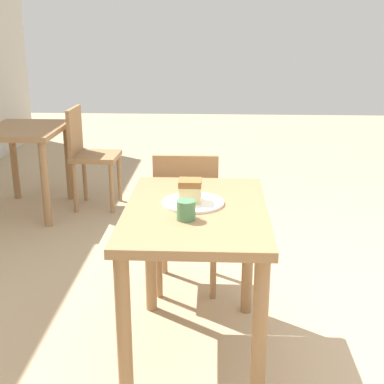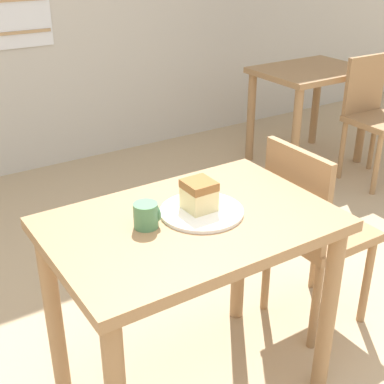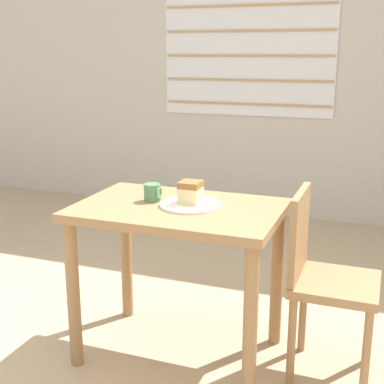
{
  "view_description": "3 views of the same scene",
  "coord_description": "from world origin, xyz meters",
  "views": [
    {
      "loc": [
        -2.05,
        0.5,
        1.53
      ],
      "look_at": [
        0.21,
        0.6,
        0.8
      ],
      "focal_mm": 50.0,
      "sensor_mm": 36.0,
      "label": 1
    },
    {
      "loc": [
        -0.68,
        -0.69,
        1.59
      ],
      "look_at": [
        0.16,
        0.6,
        0.84
      ],
      "focal_mm": 50.0,
      "sensor_mm": 36.0,
      "label": 2
    },
    {
      "loc": [
        1.02,
        -1.58,
        1.43
      ],
      "look_at": [
        0.18,
        0.66,
        0.8
      ],
      "focal_mm": 50.0,
      "sensor_mm": 36.0,
      "label": 3
    }
  ],
  "objects": [
    {
      "name": "dining_table_near",
      "position": [
        0.15,
        0.58,
        0.61
      ],
      "size": [
        0.93,
        0.62,
        0.75
      ],
      "color": "#9E754C",
      "rests_on": "ground_plane"
    },
    {
      "name": "dining_table_far",
      "position": [
        2.11,
        2.04,
        0.57
      ],
      "size": [
        0.77,
        0.59,
        0.71
      ],
      "color": "#9E754C",
      "rests_on": "ground_plane"
    },
    {
      "name": "chair_near_window",
      "position": [
        0.8,
        0.66,
        0.47
      ],
      "size": [
        0.37,
        0.37,
        0.85
      ],
      "rotation": [
        0.0,
        0.0,
        1.57
      ],
      "color": "#9E754C",
      "rests_on": "ground_plane"
    },
    {
      "name": "chair_far_corner",
      "position": [
        2.25,
        1.56,
        0.47
      ],
      "size": [
        0.38,
        0.38,
        0.85
      ],
      "rotation": [
        0.0,
        0.0,
        -0.03
      ],
      "color": "#9E754C",
      "rests_on": "ground_plane"
    },
    {
      "name": "plate",
      "position": [
        0.2,
        0.6,
        0.75
      ],
      "size": [
        0.28,
        0.28,
        0.01
      ],
      "color": "white",
      "rests_on": "dining_table_near"
    },
    {
      "name": "cake_slice",
      "position": [
        0.2,
        0.61,
        0.81
      ],
      "size": [
        0.1,
        0.1,
        0.1
      ],
      "color": "beige",
      "rests_on": "plate"
    },
    {
      "name": "coffee_mug",
      "position": [
        -0.0,
        0.62,
        0.79
      ],
      "size": [
        0.09,
        0.08,
        0.08
      ],
      "color": "#4C8456",
      "rests_on": "dining_table_near"
    }
  ]
}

